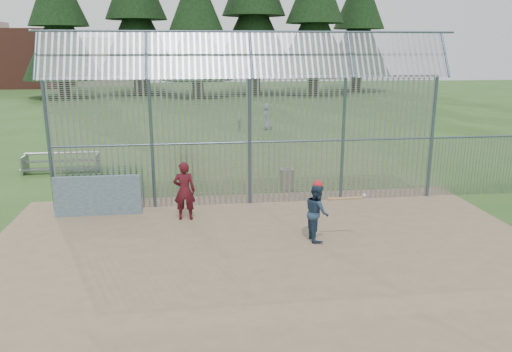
{
  "coord_description": "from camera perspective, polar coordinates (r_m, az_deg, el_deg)",
  "views": [
    {
      "loc": [
        -1.79,
        -11.69,
        4.88
      ],
      "look_at": [
        0.0,
        2.0,
        1.3
      ],
      "focal_mm": 35.0,
      "sensor_mm": 36.0,
      "label": 1
    }
  ],
  "objects": [
    {
      "name": "bg_kid_seated",
      "position": [
        29.67,
        -1.83,
        5.84
      ],
      "size": [
        0.48,
        0.44,
        0.79
      ],
      "primitive_type": "imported",
      "rotation": [
        0.0,
        0.0,
        2.47
      ],
      "color": "slate",
      "rests_on": "ground"
    },
    {
      "name": "batting_gear",
      "position": [
        12.76,
        7.94,
        -1.42
      ],
      "size": [
        1.28,
        0.52,
        0.5
      ],
      "color": "red",
      "rests_on": "ground"
    },
    {
      "name": "trash_can",
      "position": [
        17.58,
        3.57,
        -0.32
      ],
      "size": [
        0.56,
        0.56,
        0.82
      ],
      "color": "gray",
      "rests_on": "ground"
    },
    {
      "name": "bleacher",
      "position": [
        21.48,
        -21.35,
        1.51
      ],
      "size": [
        3.0,
        0.95,
        0.72
      ],
      "color": "gray",
      "rests_on": "ground"
    },
    {
      "name": "distant_buildings",
      "position": [
        71.47,
        -25.48,
        12.15
      ],
      "size": [
        26.5,
        10.5,
        8.0
      ],
      "color": "brown",
      "rests_on": "ground"
    },
    {
      "name": "ground",
      "position": [
        12.8,
        1.17,
        -7.89
      ],
      "size": [
        120.0,
        120.0,
        0.0
      ],
      "primitive_type": "plane",
      "color": "#2D511E",
      "rests_on": "ground"
    },
    {
      "name": "backstop_fence",
      "position": [
        15.75,
        5.88,
        5.25
      ],
      "size": [
        20.09,
        0.81,
        5.3
      ],
      "color": "#47566B",
      "rests_on": "ground"
    },
    {
      "name": "bg_kid_standing",
      "position": [
        30.29,
        1.33,
        6.79
      ],
      "size": [
        0.91,
        0.91,
        1.6
      ],
      "primitive_type": "imported",
      "rotation": [
        0.0,
        0.0,
        3.92
      ],
      "color": "slate",
      "rests_on": "ground"
    },
    {
      "name": "batter",
      "position": [
        12.95,
        6.96,
        -4.11
      ],
      "size": [
        0.6,
        0.76,
        1.49
      ],
      "primitive_type": "imported",
      "rotation": [
        0.0,
        0.0,
        1.63
      ],
      "color": "navy",
      "rests_on": "dirt_infield"
    },
    {
      "name": "dugout_wall",
      "position": [
        15.46,
        -17.62,
        -2.17
      ],
      "size": [
        2.5,
        0.12,
        1.2
      ],
      "primitive_type": "cube",
      "color": "#38566B",
      "rests_on": "dirt_infield"
    },
    {
      "name": "onlooker",
      "position": [
        14.46,
        -8.18,
        -1.69
      ],
      "size": [
        0.66,
        0.47,
        1.72
      ],
      "primitive_type": "imported",
      "rotation": [
        0.0,
        0.0,
        3.05
      ],
      "color": "maroon",
      "rests_on": "dirt_infield"
    },
    {
      "name": "dirt_infield",
      "position": [
        12.34,
        1.53,
        -8.72
      ],
      "size": [
        14.0,
        10.0,
        0.02
      ],
      "primitive_type": "cube",
      "color": "#756047",
      "rests_on": "ground"
    }
  ]
}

